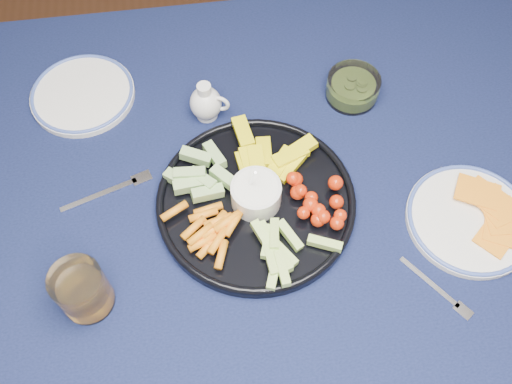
{
  "coord_description": "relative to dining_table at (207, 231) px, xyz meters",
  "views": [
    {
      "loc": [
        0.03,
        -0.5,
        1.65
      ],
      "look_at": [
        0.09,
        -0.01,
        0.79
      ],
      "focal_mm": 40.0,
      "sensor_mm": 36.0,
      "label": 1
    }
  ],
  "objects": [
    {
      "name": "fork_right",
      "position": [
        0.38,
        -0.21,
        0.09
      ],
      "size": [
        0.1,
        0.12,
        0.0
      ],
      "color": "silver",
      "rests_on": "dining_table"
    },
    {
      "name": "crudite_platter",
      "position": [
        0.09,
        -0.0,
        0.11
      ],
      "size": [
        0.36,
        0.36,
        0.11
      ],
      "color": "black",
      "rests_on": "dining_table"
    },
    {
      "name": "creamer_pitcher",
      "position": [
        0.03,
        0.21,
        0.13
      ],
      "size": [
        0.08,
        0.06,
        0.09
      ],
      "color": "silver",
      "rests_on": "dining_table"
    },
    {
      "name": "cheese_plate",
      "position": [
        0.47,
        -0.09,
        0.1
      ],
      "size": [
        0.22,
        0.22,
        0.03
      ],
      "color": "silver",
      "rests_on": "dining_table"
    },
    {
      "name": "pickle_bowl",
      "position": [
        0.32,
        0.22,
        0.11
      ],
      "size": [
        0.11,
        0.11,
        0.05
      ],
      "color": "silver",
      "rests_on": "dining_table"
    },
    {
      "name": "fork_left",
      "position": [
        -0.16,
        0.06,
        0.09
      ],
      "size": [
        0.17,
        0.07,
        0.0
      ],
      "color": "silver",
      "rests_on": "dining_table"
    },
    {
      "name": "dining_table",
      "position": [
        0.0,
        0.0,
        0.0
      ],
      "size": [
        1.67,
        1.07,
        0.75
      ],
      "color": "#452C17",
      "rests_on": "ground"
    },
    {
      "name": "side_plate_extra",
      "position": [
        -0.22,
        0.29,
        0.1
      ],
      "size": [
        0.21,
        0.21,
        0.02
      ],
      "color": "silver",
      "rests_on": "dining_table"
    },
    {
      "name": "juice_tumbler",
      "position": [
        -0.2,
        -0.15,
        0.13
      ],
      "size": [
        0.08,
        0.08,
        0.1
      ],
      "color": "silver",
      "rests_on": "dining_table"
    }
  ]
}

